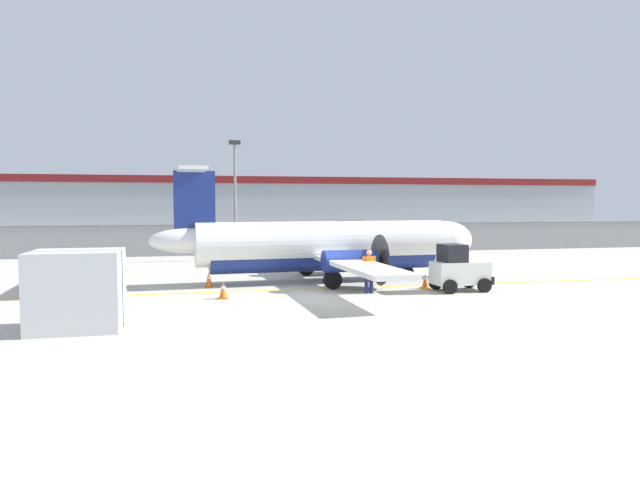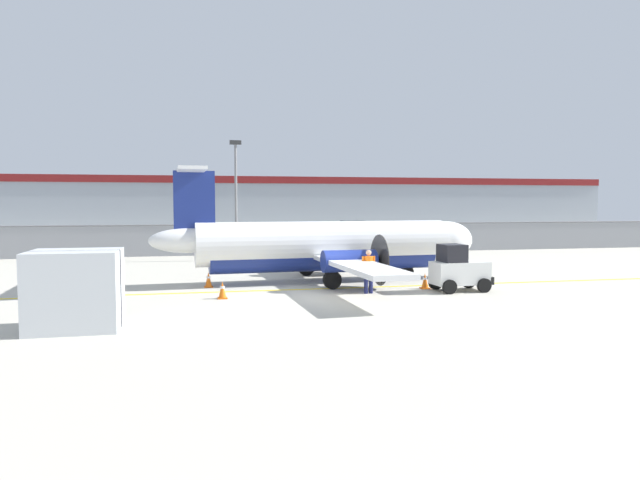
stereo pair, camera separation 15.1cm
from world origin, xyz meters
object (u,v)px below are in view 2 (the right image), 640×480
traffic_cone_near_right (425,281)px  parked_car_2 (195,230)px  parked_car_7 (416,231)px  parked_car_1 (128,238)px  parked_car_4 (272,231)px  parked_car_5 (320,231)px  parked_car_0 (72,237)px  parked_car_3 (244,234)px  traffic_cone_far_left (222,290)px  apron_light_pole (236,190)px  parked_car_6 (354,229)px  baggage_tug (458,270)px  traffic_cone_near_left (208,280)px  ground_crew_worker (369,269)px  cargo_container (75,290)px  commuter_airplane (330,246)px

traffic_cone_near_right → parked_car_2: bearing=105.5°
parked_car_7 → parked_car_1: bearing=7.9°
parked_car_4 → parked_car_5: bearing=170.4°
parked_car_0 → parked_car_1: bearing=149.6°
parked_car_2 → parked_car_3: bearing=110.9°
traffic_cone_far_left → parked_car_3: (2.79, 26.62, 0.58)m
parked_car_5 → apron_light_pole: 18.28m
traffic_cone_near_right → parked_car_5: size_ratio=0.15×
parked_car_4 → traffic_cone_far_left: bearing=83.8°
parked_car_4 → parked_car_7: (12.99, -2.54, 0.00)m
parked_car_5 → parked_car_6: (4.54, 5.01, 0.00)m
traffic_cone_near_right → parked_car_5: 29.02m
parked_car_4 → apron_light_pole: (-4.29, -16.84, 3.41)m
parked_car_4 → parked_car_5: (4.29, -1.05, 0.00)m
baggage_tug → parked_car_6: baggage_tug is taller
parked_car_3 → traffic_cone_far_left: bearing=-102.7°
traffic_cone_far_left → parked_car_2: bearing=92.1°
traffic_cone_near_left → parked_car_5: size_ratio=0.15×
ground_crew_worker → parked_car_1: same height
parked_car_7 → parked_car_4: bearing=-15.3°
parked_car_4 → traffic_cone_near_left: bearing=81.8°
parked_car_6 → ground_crew_worker: bearing=-111.6°
cargo_container → parked_car_5: bearing=66.7°
ground_crew_worker → parked_car_6: (8.88, 34.67, -0.06)m
traffic_cone_near_left → baggage_tug: bearing=-17.6°
commuter_airplane → parked_car_5: size_ratio=3.67×
parked_car_5 → apron_light_pole: bearing=68.8°
commuter_airplane → traffic_cone_near_left: bearing=-176.0°
traffic_cone_near_left → commuter_airplane: bearing=7.4°
parked_car_2 → parked_car_5: (11.26, -5.38, 0.00)m
traffic_cone_far_left → parked_car_3: bearing=84.0°
parked_car_1 → parked_car_7: 25.25m
parked_car_2 → parked_car_5: 12.48m
parked_car_7 → ground_crew_worker: bearing=60.9°
parked_car_2 → parked_car_7: (19.96, -6.86, 0.00)m
traffic_cone_near_right → parked_car_0: size_ratio=0.15×
apron_light_pole → commuter_airplane: bearing=-71.0°
traffic_cone_near_right → traffic_cone_far_left: size_ratio=1.00×
parked_car_0 → parked_car_2: 13.35m
parked_car_1 → parked_car_3: size_ratio=1.00×
commuter_airplane → parked_car_1: bearing=116.3°
baggage_tug → parked_car_0: size_ratio=0.56×
parked_car_1 → traffic_cone_near_right: bearing=116.1°
parked_car_0 → apron_light_pole: bearing=134.5°
parked_car_4 → apron_light_pole: apron_light_pole is taller
ground_crew_worker → parked_car_0: (-16.00, 25.26, -0.06)m
traffic_cone_far_left → parked_car_0: 27.37m
parked_car_0 → parked_car_4: size_ratio=0.98×
baggage_tug → traffic_cone_near_right: 1.48m
parked_car_0 → parked_car_4: (16.06, 5.45, 0.00)m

